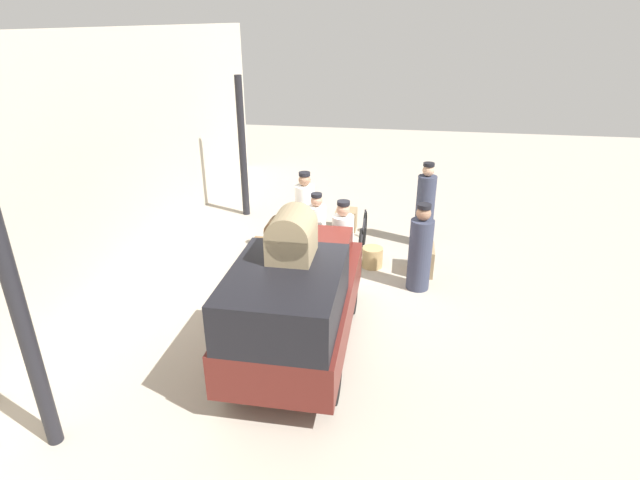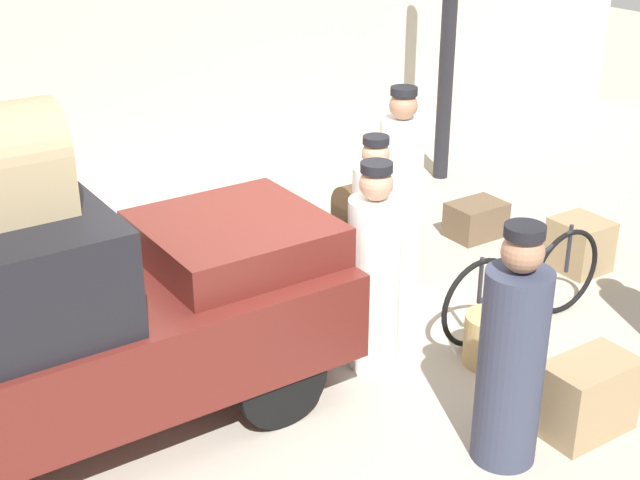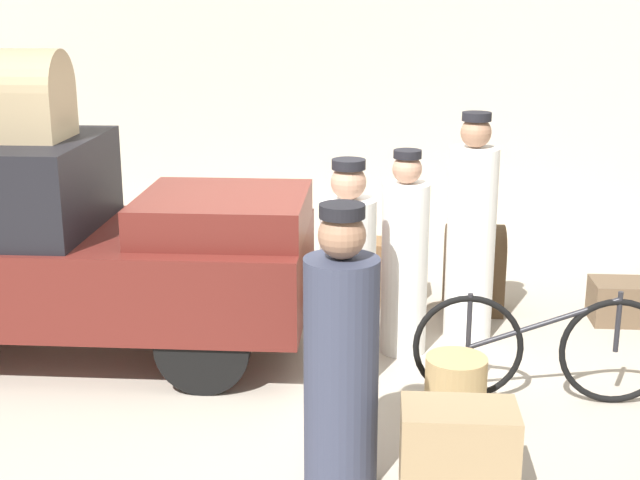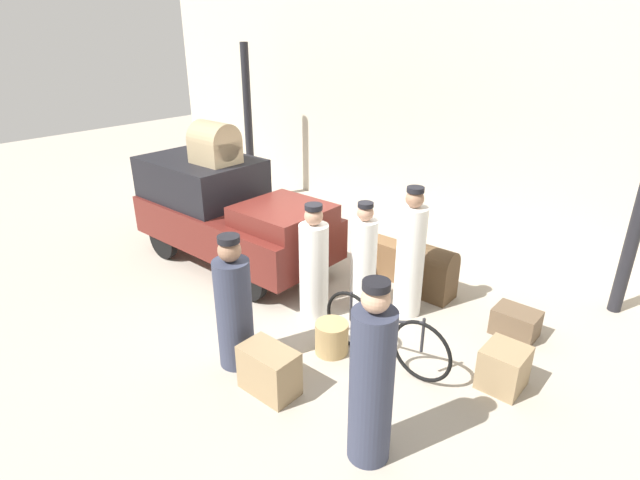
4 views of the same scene
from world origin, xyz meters
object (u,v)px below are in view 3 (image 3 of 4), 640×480
(truck, at_px, (54,240))
(trunk_umber_medium, at_px, (624,301))
(wicker_basket, at_px, (456,386))
(porter_carrying_trunk, at_px, (341,362))
(suitcase_small_leather, at_px, (373,272))
(conductor_in_dark_uniform, at_px, (348,283))
(bicycle, at_px, (541,348))
(trunk_on_truck_roof, at_px, (17,99))
(suitcase_tan_flat, at_px, (458,452))
(trunk_barrel_dark, at_px, (474,266))
(porter_with_bicycle, at_px, (471,237))
(porter_lifting_near_truck, at_px, (405,262))

(truck, distance_m, trunk_umber_medium, 4.78)
(truck, height_order, wicker_basket, truck)
(porter_carrying_trunk, distance_m, suitcase_small_leather, 3.14)
(trunk_umber_medium, bearing_deg, conductor_in_dark_uniform, -150.05)
(bicycle, relative_size, trunk_on_truck_roof, 2.52)
(conductor_in_dark_uniform, relative_size, trunk_on_truck_roof, 2.35)
(conductor_in_dark_uniform, height_order, suitcase_tan_flat, conductor_in_dark_uniform)
(wicker_basket, relative_size, suitcase_small_leather, 0.55)
(trunk_umber_medium, height_order, trunk_barrel_dark, trunk_barrel_dark)
(truck, height_order, trunk_on_truck_roof, trunk_on_truck_roof)
(trunk_umber_medium, xyz_separation_m, trunk_on_truck_roof, (-4.81, -0.95, 1.81))
(trunk_umber_medium, bearing_deg, suitcase_small_leather, 171.24)
(truck, relative_size, suitcase_tan_flat, 5.51)
(truck, relative_size, porter_with_bicycle, 1.92)
(trunk_barrel_dark, bearing_deg, suitcase_small_leather, 170.72)
(conductor_in_dark_uniform, xyz_separation_m, porter_carrying_trunk, (0.02, -1.42, 0.01))
(truck, relative_size, wicker_basket, 8.62)
(porter_with_bicycle, distance_m, trunk_on_truck_roof, 3.65)
(conductor_in_dark_uniform, distance_m, trunk_barrel_dark, 1.90)
(conductor_in_dark_uniform, xyz_separation_m, trunk_umber_medium, (2.34, 1.35, -0.57))
(porter_with_bicycle, height_order, porter_lifting_near_truck, porter_with_bicycle)
(truck, distance_m, suitcase_small_leather, 2.84)
(wicker_basket, bearing_deg, suitcase_small_leather, 104.66)
(bicycle, distance_m, wicker_basket, 0.68)
(trunk_umber_medium, bearing_deg, bicycle, -121.46)
(porter_lifting_near_truck, height_order, porter_carrying_trunk, porter_carrying_trunk)
(bicycle, distance_m, porter_with_bicycle, 1.32)
(conductor_in_dark_uniform, distance_m, suitcase_small_leather, 1.75)
(porter_with_bicycle, height_order, trunk_barrel_dark, porter_with_bicycle)
(porter_lifting_near_truck, xyz_separation_m, suitcase_tan_flat, (0.26, -2.09, -0.47))
(truck, bearing_deg, wicker_basket, -16.80)
(porter_lifting_near_truck, height_order, trunk_barrel_dark, porter_lifting_near_truck)
(porter_with_bicycle, bearing_deg, porter_lifting_near_truck, -148.01)
(truck, relative_size, trunk_on_truck_roof, 5.10)
(suitcase_tan_flat, bearing_deg, suitcase_small_leather, 99.05)
(conductor_in_dark_uniform, height_order, trunk_on_truck_roof, trunk_on_truck_roof)
(porter_lifting_near_truck, xyz_separation_m, trunk_umber_medium, (1.92, 0.78, -0.56))
(wicker_basket, height_order, trunk_barrel_dark, trunk_barrel_dark)
(bicycle, height_order, suitcase_small_leather, bicycle)
(truck, distance_m, bicycle, 3.73)
(conductor_in_dark_uniform, relative_size, trunk_umber_medium, 2.93)
(truck, xyz_separation_m, porter_carrying_trunk, (2.30, -1.82, -0.16))
(truck, distance_m, trunk_on_truck_roof, 1.10)
(truck, bearing_deg, trunk_barrel_dark, 18.85)
(suitcase_small_leather, relative_size, trunk_barrel_dark, 0.95)
(truck, height_order, porter_carrying_trunk, truck)
(wicker_basket, bearing_deg, trunk_barrel_dark, 81.41)
(porter_with_bicycle, relative_size, porter_lifting_near_truck, 1.15)
(porter_with_bicycle, xyz_separation_m, conductor_in_dark_uniform, (-0.96, -0.90, -0.11))
(porter_lifting_near_truck, relative_size, trunk_umber_medium, 2.88)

